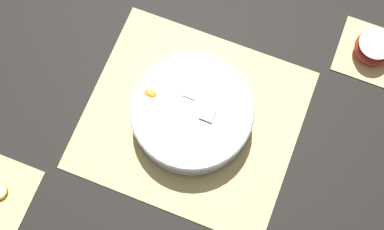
# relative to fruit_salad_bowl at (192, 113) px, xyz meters

# --- Properties ---
(ground_plane) EXTENTS (6.00, 6.00, 0.00)m
(ground_plane) POSITION_rel_fruit_salad_bowl_xyz_m (-0.00, -0.00, -0.04)
(ground_plane) COLOR black
(bamboo_mat_center) EXTENTS (0.46, 0.41, 0.01)m
(bamboo_mat_center) POSITION_rel_fruit_salad_bowl_xyz_m (-0.00, -0.00, -0.04)
(bamboo_mat_center) COLOR #D6B775
(bamboo_mat_center) RESTS_ON ground_plane
(coaster_mat_far_right) EXTENTS (0.14, 0.14, 0.01)m
(coaster_mat_far_right) POSITION_rel_fruit_salad_bowl_xyz_m (0.32, 0.29, -0.04)
(coaster_mat_far_right) COLOR #D6B775
(coaster_mat_far_right) RESTS_ON ground_plane
(fruit_salad_bowl) EXTENTS (0.26, 0.26, 0.07)m
(fruit_salad_bowl) POSITION_rel_fruit_salad_bowl_xyz_m (0.00, 0.00, 0.00)
(fruit_salad_bowl) COLOR silver
(fruit_salad_bowl) RESTS_ON bamboo_mat_center
(apple_half) EXTENTS (0.08, 0.08, 0.05)m
(apple_half) POSITION_rel_fruit_salad_bowl_xyz_m (0.32, 0.29, -0.01)
(apple_half) COLOR #B72D23
(apple_half) RESTS_ON coaster_mat_far_right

